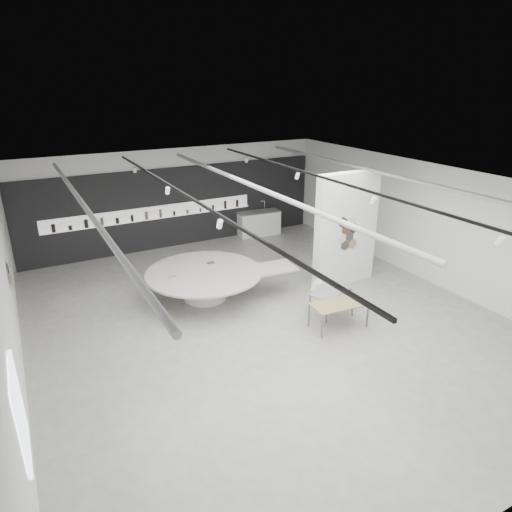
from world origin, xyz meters
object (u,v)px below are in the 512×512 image
sample_table_stone (331,292)px  kitchen_counter (259,223)px  partition_column (346,229)px  display_island (207,281)px  sample_table_wood (339,305)px

sample_table_stone → kitchen_counter: (1.53, 7.01, -0.09)m
partition_column → kitchen_counter: (-0.11, 5.52, -1.29)m
display_island → kitchen_counter: kitchen_counter is taller
sample_table_stone → kitchen_counter: 7.18m
partition_column → kitchen_counter: partition_column is taller
sample_table_stone → display_island: bearing=138.2°
partition_column → sample_table_wood: bearing=-130.7°
display_island → sample_table_wood: (2.41, -3.24, 0.07)m
display_island → kitchen_counter: (4.27, 4.56, -0.06)m
kitchen_counter → partition_column: bearing=-83.7°
display_island → sample_table_wood: 4.04m
display_island → sample_table_stone: display_island is taller
partition_column → kitchen_counter: 5.67m
display_island → sample_table_wood: size_ratio=2.98×
partition_column → sample_table_stone: 2.51m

